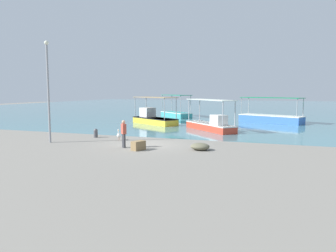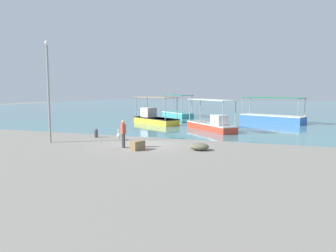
% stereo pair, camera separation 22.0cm
% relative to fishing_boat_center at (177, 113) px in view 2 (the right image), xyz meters
% --- Properties ---
extents(ground, '(120.00, 120.00, 0.00)m').
position_rel_fishing_boat_center_xyz_m(ground, '(4.92, -21.12, -0.53)').
color(ground, gray).
extents(harbor_water, '(110.00, 90.00, 0.00)m').
position_rel_fishing_boat_center_xyz_m(harbor_water, '(4.92, 26.88, -0.53)').
color(harbor_water, teal).
rests_on(harbor_water, ground).
extents(fishing_boat_center, '(5.13, 4.84, 2.87)m').
position_rel_fishing_boat_center_xyz_m(fishing_boat_center, '(0.00, 0.00, 0.00)').
color(fishing_boat_center, teal).
rests_on(fishing_boat_center, harbor_water).
extents(fishing_boat_far_left, '(6.96, 4.38, 2.71)m').
position_rel_fishing_boat_center_xyz_m(fishing_boat_far_left, '(11.95, -3.64, 0.04)').
color(fishing_boat_far_left, '#396BC2').
rests_on(fishing_boat_far_left, harbor_water).
extents(fishing_boat_outer, '(5.76, 4.45, 2.78)m').
position_rel_fishing_boat_center_xyz_m(fishing_boat_outer, '(0.51, -8.97, 0.10)').
color(fishing_boat_outer, yellow).
rests_on(fishing_boat_outer, harbor_water).
extents(fishing_boat_far_right, '(5.37, 5.46, 2.69)m').
position_rel_fishing_boat_center_xyz_m(fishing_boat_far_right, '(7.37, -12.47, 0.05)').
color(fishing_boat_far_right, red).
rests_on(fishing_boat_far_right, harbor_water).
extents(pelican, '(0.46, 0.78, 0.80)m').
position_rel_fishing_boat_center_xyz_m(pelican, '(2.48, -20.16, -0.16)').
color(pelican, '#E0997A').
rests_on(pelican, ground).
extents(lamp_post, '(0.28, 0.28, 6.72)m').
position_rel_fishing_boat_center_xyz_m(lamp_post, '(-1.40, -22.58, 3.20)').
color(lamp_post, gray).
rests_on(lamp_post, ground).
extents(mooring_bollard, '(0.31, 0.31, 0.66)m').
position_rel_fishing_boat_center_xyz_m(mooring_bollard, '(0.20, -19.51, -0.18)').
color(mooring_bollard, '#47474C').
rests_on(mooring_bollard, ground).
extents(fisherman_standing, '(0.44, 0.44, 1.69)m').
position_rel_fishing_boat_center_xyz_m(fisherman_standing, '(4.17, -22.66, 0.38)').
color(fisherman_standing, '#37373D').
rests_on(fisherman_standing, ground).
extents(net_pile, '(1.13, 0.96, 0.42)m').
position_rel_fishing_boat_center_xyz_m(net_pile, '(8.77, -21.88, -0.32)').
color(net_pile, '#5E5C47').
rests_on(net_pile, ground).
extents(cargo_crate, '(0.71, 0.93, 0.54)m').
position_rel_fishing_boat_center_xyz_m(cargo_crate, '(5.35, -23.11, -0.26)').
color(cargo_crate, olive).
rests_on(cargo_crate, ground).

